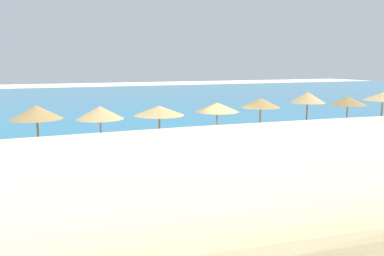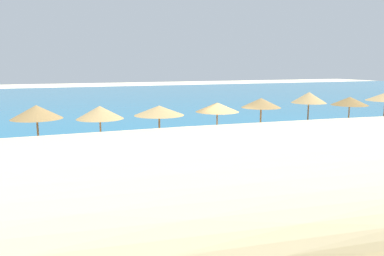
{
  "view_description": "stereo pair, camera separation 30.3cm",
  "coord_description": "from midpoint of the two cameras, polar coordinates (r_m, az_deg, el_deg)",
  "views": [
    {
      "loc": [
        -9.39,
        -17.27,
        4.55
      ],
      "look_at": [
        -1.71,
        1.28,
        1.18
      ],
      "focal_mm": 35.41,
      "sensor_mm": 36.0,
      "label": 1
    },
    {
      "loc": [
        -9.11,
        -17.38,
        4.55
      ],
      "look_at": [
        -1.71,
        1.28,
        1.18
      ],
      "focal_mm": 35.41,
      "sensor_mm": 36.0,
      "label": 2
    }
  ],
  "objects": [
    {
      "name": "ground_plane",
      "position": [
        20.16,
        6.32,
        -3.58
      ],
      "size": [
        160.0,
        160.0,
        0.0
      ],
      "primitive_type": "plane",
      "color": "beige"
    },
    {
      "name": "sea_water",
      "position": [
        53.53,
        -11.62,
        4.46
      ],
      "size": [
        160.0,
        56.94,
        0.01
      ],
      "primitive_type": "cube",
      "color": "#1E6B93",
      "rests_on": "ground_plane"
    },
    {
      "name": "dune_ridge",
      "position": [
        11.01,
        26.33,
        -7.06
      ],
      "size": [
        55.46,
        10.67,
        3.2
      ],
      "primitive_type": "ellipsoid",
      "rotation": [
        0.0,
        0.0,
        -0.09
      ],
      "color": "beige",
      "rests_on": "ground_plane"
    },
    {
      "name": "beach_umbrella_1",
      "position": [
        18.7,
        -21.95,
        2.24
      ],
      "size": [
        2.32,
        2.32,
        2.73
      ],
      "color": "brown",
      "rests_on": "ground_plane"
    },
    {
      "name": "beach_umbrella_2",
      "position": [
        19.13,
        -13.28,
        2.29
      ],
      "size": [
        2.32,
        2.32,
        2.55
      ],
      "color": "brown",
      "rests_on": "ground_plane"
    },
    {
      "name": "beach_umbrella_3",
      "position": [
        19.72,
        -4.54,
        2.64
      ],
      "size": [
        2.61,
        2.61,
        2.46
      ],
      "color": "brown",
      "rests_on": "ground_plane"
    },
    {
      "name": "beach_umbrella_4",
      "position": [
        20.87,
        4.23,
        3.13
      ],
      "size": [
        2.4,
        2.4,
        2.5
      ],
      "color": "brown",
      "rests_on": "ground_plane"
    },
    {
      "name": "beach_umbrella_5",
      "position": [
        21.9,
        10.76,
        3.73
      ],
      "size": [
        2.25,
        2.25,
        2.68
      ],
      "color": "brown",
      "rests_on": "ground_plane"
    },
    {
      "name": "beach_umbrella_6",
      "position": [
        24.09,
        17.54,
        4.39
      ],
      "size": [
        2.11,
        2.11,
        2.92
      ],
      "color": "brown",
      "rests_on": "ground_plane"
    },
    {
      "name": "beach_umbrella_7",
      "position": [
        25.98,
        22.97,
        3.75
      ],
      "size": [
        2.28,
        2.28,
        2.55
      ],
      "color": "brown",
      "rests_on": "ground_plane"
    },
    {
      "name": "lounge_chair_0",
      "position": [
        24.11,
        19.6,
        -0.72
      ],
      "size": [
        1.46,
        0.93,
        1.17
      ],
      "rotation": [
        0.0,
        0.0,
        1.38
      ],
      "color": "#199972",
      "rests_on": "ground_plane"
    },
    {
      "name": "lounge_chair_1",
      "position": [
        18.48,
        -9.63,
        -3.65
      ],
      "size": [
        1.43,
        0.83,
        0.95
      ],
      "rotation": [
        0.0,
        0.0,
        1.75
      ],
      "color": "red",
      "rests_on": "ground_plane"
    }
  ]
}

